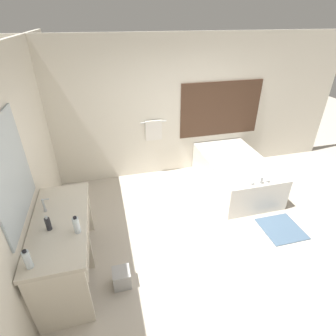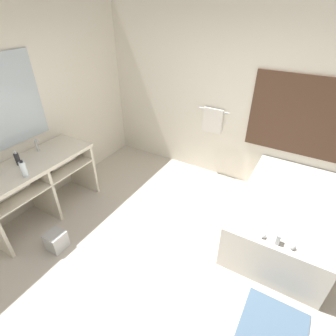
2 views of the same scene
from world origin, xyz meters
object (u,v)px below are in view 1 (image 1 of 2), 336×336
soap_dispenser (48,224)px  waste_bin (122,278)px  water_bottle_1 (76,225)px  water_bottle_2 (27,259)px  bathtub (235,172)px

soap_dispenser → waste_bin: (0.71, -0.24, -0.84)m
soap_dispenser → waste_bin: soap_dispenser is taller
soap_dispenser → water_bottle_1: bearing=-21.5°
water_bottle_1 → soap_dispenser: size_ratio=1.15×
water_bottle_2 → waste_bin: bearing=17.0°
water_bottle_2 → soap_dispenser: size_ratio=1.19×
bathtub → waste_bin: bearing=-144.7°
bathtub → soap_dispenser: soap_dispenser is taller
water_bottle_2 → waste_bin: size_ratio=0.92×
bathtub → soap_dispenser: 3.43m
water_bottle_2 → water_bottle_1: bearing=41.4°
water_bottle_2 → soap_dispenser: bearing=77.0°
soap_dispenser → waste_bin: 1.12m
water_bottle_2 → waste_bin: (0.82, 0.25, -0.86)m
water_bottle_2 → waste_bin: 1.21m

